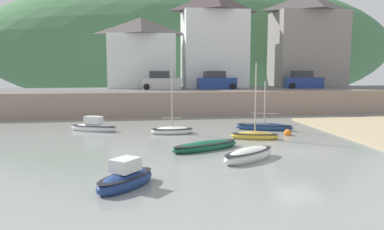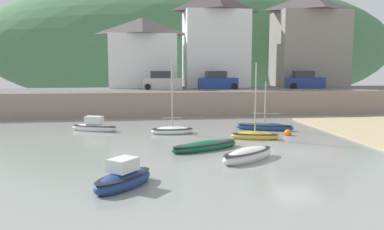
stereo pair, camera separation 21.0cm
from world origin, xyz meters
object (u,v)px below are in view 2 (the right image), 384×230
at_px(dinghy_open_wooden, 94,127).
at_px(motorboat_with_cabin, 255,135).
at_px(parked_car_near_slipway, 163,82).
at_px(parked_car_by_wall, 217,82).
at_px(waterfront_building_left, 143,52).
at_px(church_with_spire, 311,20).
at_px(sailboat_white_hull, 265,127).
at_px(waterfront_building_centre, 215,39).
at_px(sailboat_far_left, 248,155).
at_px(parked_car_end_of_row, 305,81).
at_px(sailboat_tall_mast, 123,179).
at_px(mooring_buoy, 288,133).
at_px(waterfront_building_right, 309,39).
at_px(sailboat_nearest_shore, 205,146).
at_px(rowboat_small_beached, 172,130).

bearing_deg(dinghy_open_wooden, motorboat_with_cabin, -0.02).
relative_size(parked_car_near_slipway, parked_car_by_wall, 1.00).
height_order(dinghy_open_wooden, motorboat_with_cabin, motorboat_with_cabin).
xyz_separation_m(waterfront_building_left, motorboat_with_cabin, (7.22, -20.90, -6.24)).
relative_size(church_with_spire, parked_car_near_slipway, 3.98).
relative_size(sailboat_white_hull, dinghy_open_wooden, 1.15).
xyz_separation_m(waterfront_building_centre, sailboat_far_left, (-3.46, -26.57, -7.81)).
bearing_deg(parked_car_end_of_row, sailboat_far_left, -113.92).
distance_m(sailboat_tall_mast, mooring_buoy, 15.05).
bearing_deg(waterfront_building_right, sailboat_tall_mast, -125.32).
xyz_separation_m(waterfront_building_right, motorboat_with_cabin, (-13.12, -20.90, -7.90)).
xyz_separation_m(dinghy_open_wooden, mooring_buoy, (13.76, -3.76, -0.15)).
distance_m(sailboat_far_left, mooring_buoy, 8.20).
xyz_separation_m(motorboat_with_cabin, parked_car_near_slipway, (-5.21, 16.40, 2.96)).
relative_size(church_with_spire, sailboat_nearest_shore, 3.65).
relative_size(waterfront_building_left, sailboat_white_hull, 1.83).
xyz_separation_m(sailboat_tall_mast, motorboat_with_cabin, (8.28, 9.31, -0.10)).
bearing_deg(church_with_spire, parked_car_end_of_row, -117.41).
height_order(sailboat_tall_mast, parked_car_by_wall, parked_car_by_wall).
relative_size(sailboat_white_hull, motorboat_with_cabin, 0.84).
distance_m(church_with_spire, parked_car_near_slipway, 23.38).
xyz_separation_m(rowboat_small_beached, parked_car_by_wall, (6.06, 13.58, 2.96)).
xyz_separation_m(sailboat_far_left, parked_car_by_wall, (2.84, 22.07, 2.94)).
relative_size(rowboat_small_beached, dinghy_open_wooden, 1.46).
height_order(parked_car_near_slipway, parked_car_end_of_row, same).
bearing_deg(rowboat_small_beached, sailboat_far_left, -68.51).
bearing_deg(mooring_buoy, sailboat_tall_mast, -136.89).
height_order(rowboat_small_beached, sailboat_nearest_shore, rowboat_small_beached).
relative_size(waterfront_building_left, sailboat_tall_mast, 2.54).
relative_size(waterfront_building_right, parked_car_end_of_row, 2.66).
bearing_deg(mooring_buoy, sailboat_far_left, -125.83).
bearing_deg(waterfront_building_left, rowboat_small_beached, -83.97).
distance_m(waterfront_building_centre, parked_car_near_slipway, 9.34).
height_order(waterfront_building_right, dinghy_open_wooden, waterfront_building_right).
height_order(sailboat_tall_mast, parked_car_near_slipway, parked_car_near_slipway).
distance_m(waterfront_building_left, church_with_spire, 23.14).
bearing_deg(parked_car_by_wall, sailboat_far_left, -101.84).
distance_m(waterfront_building_centre, sailboat_far_left, 27.91).
relative_size(waterfront_building_centre, rowboat_small_beached, 2.01).
bearing_deg(waterfront_building_left, parked_car_near_slipway, -65.94).
distance_m(waterfront_building_left, dinghy_open_wooden, 17.72).
xyz_separation_m(church_with_spire, parked_car_near_slipway, (-20.33, -8.50, -7.81)).
distance_m(waterfront_building_centre, motorboat_with_cabin, 22.36).
xyz_separation_m(waterfront_building_left, parked_car_by_wall, (7.97, -4.50, -3.28)).
height_order(waterfront_building_left, sailboat_far_left, waterfront_building_left).
relative_size(sailboat_tall_mast, sailboat_white_hull, 0.72).
bearing_deg(sailboat_white_hull, parked_car_near_slipway, 139.55).
relative_size(sailboat_white_hull, parked_car_by_wall, 1.04).
relative_size(sailboat_far_left, parked_car_by_wall, 0.88).
bearing_deg(waterfront_building_left, parked_car_by_wall, -29.46).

